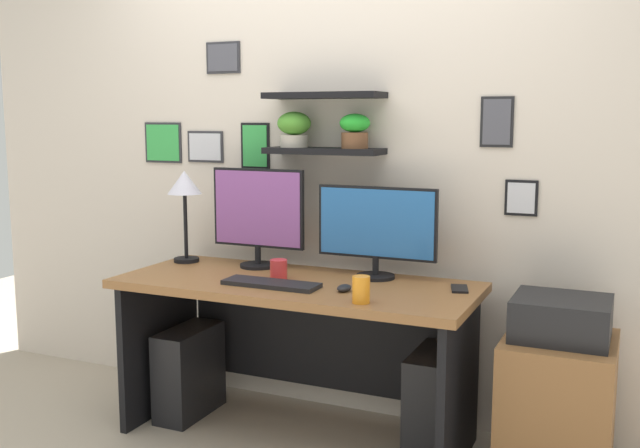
{
  "coord_description": "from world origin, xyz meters",
  "views": [
    {
      "loc": [
        1.43,
        -2.93,
        1.5
      ],
      "look_at": [
        0.1,
        0.05,
        1.01
      ],
      "focal_mm": 40.98,
      "sensor_mm": 36.0,
      "label": 1
    }
  ],
  "objects_px": {
    "keyboard": "(271,284)",
    "monitor_right": "(377,228)",
    "water_cup": "(361,290)",
    "desk_lamp": "(185,190)",
    "coffee_mug": "(279,269)",
    "cell_phone": "(460,289)",
    "computer_tower_left": "(189,372)",
    "monitor_left": "(258,214)",
    "computer_mouse": "(344,288)",
    "drawer_cabinet": "(557,408)",
    "computer_tower_right": "(434,403)",
    "printer": "(561,318)",
    "desk": "(301,322)"
  },
  "relations": [
    {
      "from": "keyboard",
      "to": "monitor_right",
      "type": "bearing_deg",
      "value": 43.36
    },
    {
      "from": "keyboard",
      "to": "water_cup",
      "type": "distance_m",
      "value": 0.49
    },
    {
      "from": "monitor_right",
      "to": "desk_lamp",
      "type": "xyz_separation_m",
      "value": [
        -1.03,
        -0.04,
        0.14
      ]
    },
    {
      "from": "coffee_mug",
      "to": "water_cup",
      "type": "bearing_deg",
      "value": -26.98
    },
    {
      "from": "cell_phone",
      "to": "computer_tower_left",
      "type": "bearing_deg",
      "value": 169.27
    },
    {
      "from": "monitor_left",
      "to": "computer_tower_left",
      "type": "bearing_deg",
      "value": -146.01
    },
    {
      "from": "computer_mouse",
      "to": "desk_lamp",
      "type": "bearing_deg",
      "value": 164.88
    },
    {
      "from": "monitor_left",
      "to": "drawer_cabinet",
      "type": "distance_m",
      "value": 1.64
    },
    {
      "from": "monitor_left",
      "to": "computer_tower_left",
      "type": "relative_size",
      "value": 1.11
    },
    {
      "from": "water_cup",
      "to": "drawer_cabinet",
      "type": "bearing_deg",
      "value": 24.57
    },
    {
      "from": "keyboard",
      "to": "computer_tower_right",
      "type": "relative_size",
      "value": 0.94
    },
    {
      "from": "monitor_left",
      "to": "keyboard",
      "type": "relative_size",
      "value": 1.12
    },
    {
      "from": "computer_mouse",
      "to": "computer_tower_right",
      "type": "distance_m",
      "value": 0.67
    },
    {
      "from": "computer_mouse",
      "to": "cell_phone",
      "type": "xyz_separation_m",
      "value": [
        0.45,
        0.23,
        -0.01
      ]
    },
    {
      "from": "water_cup",
      "to": "desk_lamp",
      "type": "bearing_deg",
      "value": 159.55
    },
    {
      "from": "computer_mouse",
      "to": "coffee_mug",
      "type": "relative_size",
      "value": 1.0
    },
    {
      "from": "computer_mouse",
      "to": "keyboard",
      "type": "bearing_deg",
      "value": -173.4
    },
    {
      "from": "monitor_right",
      "to": "keyboard",
      "type": "relative_size",
      "value": 1.31
    },
    {
      "from": "desk_lamp",
      "to": "drawer_cabinet",
      "type": "bearing_deg",
      "value": -2.5
    },
    {
      "from": "monitor_right",
      "to": "computer_tower_left",
      "type": "xyz_separation_m",
      "value": [
        -0.92,
        -0.2,
        -0.76
      ]
    },
    {
      "from": "drawer_cabinet",
      "to": "computer_tower_right",
      "type": "distance_m",
      "value": 0.53
    },
    {
      "from": "printer",
      "to": "computer_tower_right",
      "type": "height_order",
      "value": "printer"
    },
    {
      "from": "monitor_right",
      "to": "desk_lamp",
      "type": "relative_size",
      "value": 1.22
    },
    {
      "from": "keyboard",
      "to": "computer_tower_left",
      "type": "xyz_separation_m",
      "value": [
        -0.55,
        0.15,
        -0.54
      ]
    },
    {
      "from": "keyboard",
      "to": "computer_tower_right",
      "type": "distance_m",
      "value": 0.9
    },
    {
      "from": "desk_lamp",
      "to": "printer",
      "type": "height_order",
      "value": "desk_lamp"
    },
    {
      "from": "cell_phone",
      "to": "computer_tower_right",
      "type": "distance_m",
      "value": 0.53
    },
    {
      "from": "computer_mouse",
      "to": "computer_tower_right",
      "type": "bearing_deg",
      "value": 27.94
    },
    {
      "from": "drawer_cabinet",
      "to": "computer_tower_right",
      "type": "relative_size",
      "value": 1.27
    },
    {
      "from": "drawer_cabinet",
      "to": "desk",
      "type": "bearing_deg",
      "value": -178.06
    },
    {
      "from": "computer_mouse",
      "to": "computer_tower_left",
      "type": "relative_size",
      "value": 0.2
    },
    {
      "from": "water_cup",
      "to": "monitor_left",
      "type": "bearing_deg",
      "value": 147.48
    },
    {
      "from": "computer_tower_left",
      "to": "printer",
      "type": "bearing_deg",
      "value": 2.48
    },
    {
      "from": "coffee_mug",
      "to": "printer",
      "type": "bearing_deg",
      "value": 3.72
    },
    {
      "from": "water_cup",
      "to": "drawer_cabinet",
      "type": "distance_m",
      "value": 0.96
    },
    {
      "from": "desk",
      "to": "computer_tower_left",
      "type": "distance_m",
      "value": 0.69
    },
    {
      "from": "drawer_cabinet",
      "to": "computer_mouse",
      "type": "bearing_deg",
      "value": -168.0
    },
    {
      "from": "monitor_left",
      "to": "coffee_mug",
      "type": "height_order",
      "value": "monitor_left"
    },
    {
      "from": "monitor_right",
      "to": "drawer_cabinet",
      "type": "relative_size",
      "value": 0.96
    },
    {
      "from": "desk_lamp",
      "to": "water_cup",
      "type": "distance_m",
      "value": 1.25
    },
    {
      "from": "computer_mouse",
      "to": "computer_tower_right",
      "type": "xyz_separation_m",
      "value": [
        0.36,
        0.19,
        -0.53
      ]
    },
    {
      "from": "monitor_left",
      "to": "computer_tower_right",
      "type": "height_order",
      "value": "monitor_left"
    },
    {
      "from": "computer_mouse",
      "to": "coffee_mug",
      "type": "xyz_separation_m",
      "value": [
        -0.37,
        0.11,
        0.03
      ]
    },
    {
      "from": "keyboard",
      "to": "computer_tower_right",
      "type": "bearing_deg",
      "value": 18.23
    },
    {
      "from": "drawer_cabinet",
      "to": "printer",
      "type": "distance_m",
      "value": 0.38
    },
    {
      "from": "computer_tower_right",
      "to": "desk_lamp",
      "type": "bearing_deg",
      "value": 176.63
    },
    {
      "from": "desk_lamp",
      "to": "coffee_mug",
      "type": "xyz_separation_m",
      "value": [
        0.62,
        -0.16,
        -0.33
      ]
    },
    {
      "from": "desk",
      "to": "keyboard",
      "type": "xyz_separation_m",
      "value": [
        -0.06,
        -0.19,
        0.22
      ]
    },
    {
      "from": "printer",
      "to": "coffee_mug",
      "type": "bearing_deg",
      "value": -176.28
    },
    {
      "from": "desk_lamp",
      "to": "computer_tower_right",
      "type": "distance_m",
      "value": 1.62
    }
  ]
}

